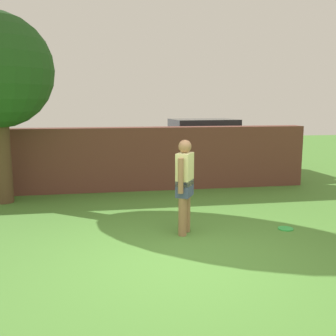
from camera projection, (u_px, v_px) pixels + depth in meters
The scene contains 5 objects.
ground_plane at pixel (184, 262), 5.45m from camera, with size 40.00×40.00×0.00m, color #4C8433.
brick_wall at pixel (86, 160), 9.72m from camera, with size 11.49×0.50×1.62m, color brown.
person at pixel (185, 182), 6.50m from camera, with size 0.37×0.48×1.62m.
car at pixel (203, 146), 12.48m from camera, with size 4.31×2.16×1.72m.
frisbee_green at pixel (286, 229), 6.88m from camera, with size 0.27×0.27×0.02m, color green.
Camera 1 is at (-1.09, -5.05, 2.21)m, focal length 41.20 mm.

